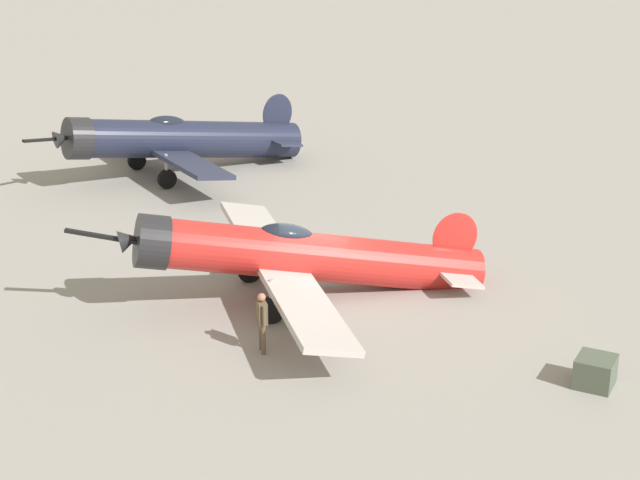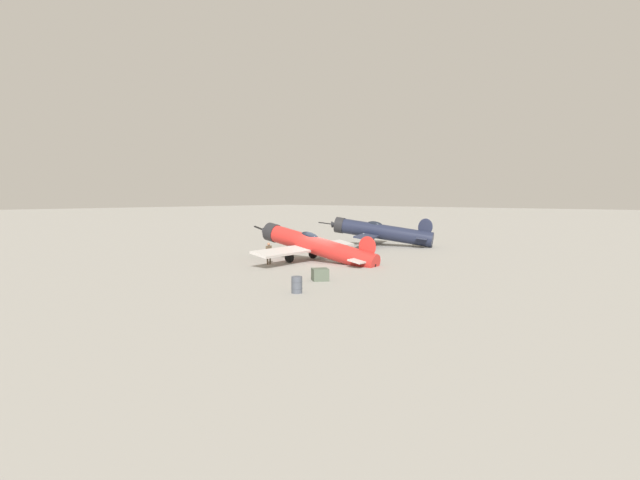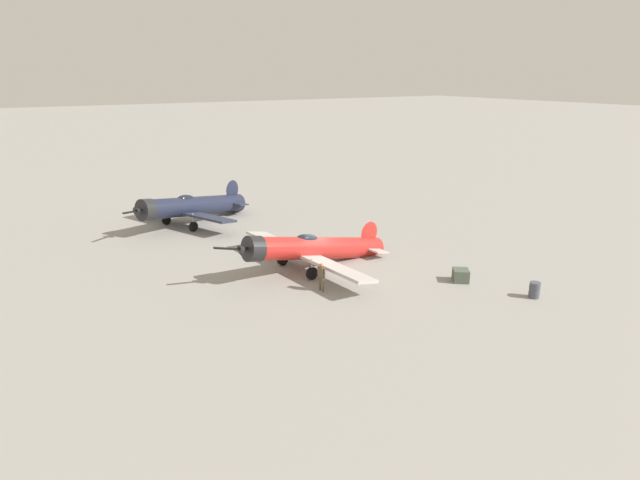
{
  "view_description": "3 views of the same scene",
  "coord_description": "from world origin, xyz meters",
  "px_view_note": "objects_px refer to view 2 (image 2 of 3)",
  "views": [
    {
      "loc": [
        4.38,
        28.07,
        11.97
      ],
      "look_at": [
        0.0,
        0.0,
        1.8
      ],
      "focal_mm": 56.23,
      "sensor_mm": 36.0,
      "label": 1
    },
    {
      "loc": [
        -26.71,
        30.95,
        5.33
      ],
      "look_at": [
        0.0,
        0.0,
        1.8
      ],
      "focal_mm": 28.52,
      "sensor_mm": 36.0,
      "label": 2
    },
    {
      "loc": [
        17.44,
        28.48,
        12.28
      ],
      "look_at": [
        0.0,
        0.0,
        1.8
      ],
      "focal_mm": 30.04,
      "sensor_mm": 36.0,
      "label": 3
    }
  ],
  "objects_px": {
    "airplane_mid_apron": "(380,232)",
    "equipment_crate": "(320,275)",
    "airplane_foreground": "(315,246)",
    "ground_crew_mechanic": "(269,251)",
    "fuel_drum": "(297,285)"
  },
  "relations": [
    {
      "from": "airplane_mid_apron",
      "to": "equipment_crate",
      "type": "relative_size",
      "value": 8.73
    },
    {
      "from": "airplane_foreground",
      "to": "ground_crew_mechanic",
      "type": "distance_m",
      "value": 3.97
    },
    {
      "from": "ground_crew_mechanic",
      "to": "fuel_drum",
      "type": "relative_size",
      "value": 1.85
    },
    {
      "from": "airplane_foreground",
      "to": "airplane_mid_apron",
      "type": "bearing_deg",
      "value": -82.71
    },
    {
      "from": "equipment_crate",
      "to": "ground_crew_mechanic",
      "type": "bearing_deg",
      "value": -21.6
    },
    {
      "from": "equipment_crate",
      "to": "fuel_drum",
      "type": "bearing_deg",
      "value": 113.6
    },
    {
      "from": "airplane_mid_apron",
      "to": "fuel_drum",
      "type": "height_order",
      "value": "airplane_mid_apron"
    },
    {
      "from": "airplane_mid_apron",
      "to": "ground_crew_mechanic",
      "type": "distance_m",
      "value": 18.06
    },
    {
      "from": "airplane_foreground",
      "to": "airplane_mid_apron",
      "type": "height_order",
      "value": "airplane_mid_apron"
    },
    {
      "from": "ground_crew_mechanic",
      "to": "equipment_crate",
      "type": "xyz_separation_m",
      "value": [
        -8.07,
        3.2,
        -0.65
      ]
    },
    {
      "from": "ground_crew_mechanic",
      "to": "fuel_drum",
      "type": "bearing_deg",
      "value": 137.28
    },
    {
      "from": "airplane_mid_apron",
      "to": "ground_crew_mechanic",
      "type": "xyz_separation_m",
      "value": [
        -1.76,
        17.96,
        -0.5
      ]
    },
    {
      "from": "airplane_foreground",
      "to": "fuel_drum",
      "type": "xyz_separation_m",
      "value": [
        -8.2,
        10.79,
        -0.85
      ]
    },
    {
      "from": "airplane_foreground",
      "to": "equipment_crate",
      "type": "height_order",
      "value": "airplane_foreground"
    },
    {
      "from": "airplane_foreground",
      "to": "ground_crew_mechanic",
      "type": "relative_size",
      "value": 7.43
    }
  ]
}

